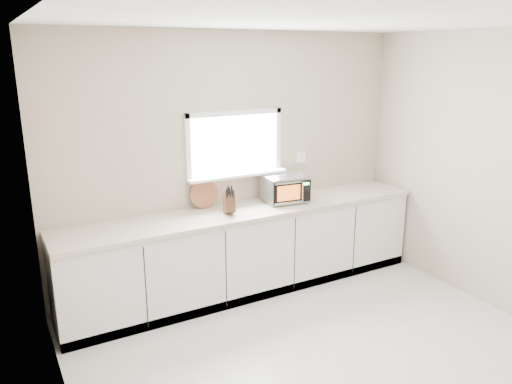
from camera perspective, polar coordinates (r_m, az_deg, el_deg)
ground at (r=4.30m, az=10.52°, el=-19.79°), size 4.00×4.00×0.00m
back_wall at (r=5.31m, az=-2.52°, el=3.54°), size 4.00×0.17×2.70m
cabinets at (r=5.33m, az=-0.96°, el=-6.81°), size 3.92×0.60×0.88m
countertop at (r=5.16m, az=-0.93°, el=-2.12°), size 3.92×0.64×0.04m
microwave at (r=5.36m, az=3.37°, el=0.44°), size 0.48×0.41×0.29m
knife_block at (r=4.97m, az=-3.12°, el=-1.06°), size 0.14×0.22×0.30m
cutting_board at (r=5.17m, az=-6.00°, el=-0.20°), size 0.30×0.07×0.30m
coffee_grinder at (r=5.49m, az=3.72°, el=0.23°), size 0.12×0.12×0.20m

